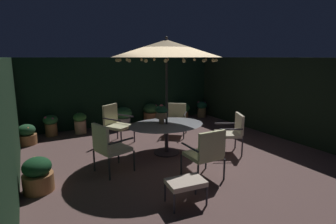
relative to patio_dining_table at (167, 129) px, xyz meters
name	(u,v)px	position (x,y,z in m)	size (l,w,h in m)	color
ground_plane	(179,156)	(0.16, -0.32, -0.61)	(7.18, 7.65, 0.02)	brown
hedge_backdrop_rear	(125,91)	(0.16, 3.35, 0.53)	(7.18, 0.30, 2.27)	black
hedge_backdrop_left	(2,128)	(-3.28, -0.32, 0.53)	(0.30, 7.65, 2.27)	black
hedge_backdrop_right	(281,98)	(3.60, -0.32, 0.53)	(0.30, 7.65, 2.27)	black
patio_dining_table	(167,129)	(0.00, 0.00, 0.00)	(1.85, 1.41, 0.72)	#302831
patio_umbrella	(166,49)	(0.00, 0.00, 1.87)	(2.48, 2.48, 2.74)	#2C2A2C
centerpiece_planter	(162,112)	(-0.09, 0.09, 0.40)	(0.31, 0.31, 0.47)	#8B6B50
patio_chair_north	(115,122)	(-0.83, 1.37, -0.03)	(0.81, 0.83, 1.04)	#322935
patio_chair_northeast	(109,145)	(-1.53, -0.43, -0.02)	(0.75, 0.74, 1.02)	#292A2E
patio_chair_east	(206,152)	(-0.02, -1.59, -0.05)	(0.64, 0.62, 0.99)	#292C31
patio_chair_southeast	(232,130)	(1.41, -0.71, -0.05)	(0.79, 0.78, 0.95)	#302B34
patio_chair_south	(176,117)	(0.99, 1.23, -0.08)	(0.85, 0.86, 0.92)	#303134
ottoman_footrest	(186,183)	(-0.80, -2.12, -0.26)	(0.63, 0.45, 0.40)	#2C2934
potted_plant_right_near	(27,134)	(-2.96, 2.35, -0.33)	(0.47, 0.47, 0.55)	#A36A3E
potted_plant_left_near	(202,108)	(3.05, 2.78, -0.27)	(0.42, 0.41, 0.60)	olive
potted_plant_left_far	(38,175)	(-2.83, -0.55, -0.30)	(0.51, 0.51, 0.61)	#A96B3E
potted_plant_front_corner	(150,113)	(0.97, 2.99, -0.26)	(0.52, 0.51, 0.67)	#9F6540
potted_plant_back_right	(51,124)	(-2.32, 2.88, -0.25)	(0.41, 0.41, 0.63)	#9E6C3E
potted_plant_back_center	(123,116)	(-0.10, 2.83, -0.24)	(0.57, 0.57, 0.67)	beige
potted_plant_back_left	(80,122)	(-1.51, 2.73, -0.26)	(0.39, 0.39, 0.64)	tan
potted_plant_right_far	(182,110)	(2.19, 2.83, -0.26)	(0.56, 0.56, 0.62)	#AB623F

